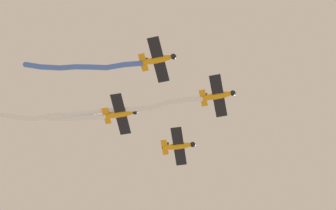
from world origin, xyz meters
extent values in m
ellipsoid|color=orange|center=(3.02, 5.77, 74.99)|extent=(2.83, 5.11, 1.04)
sphere|color=black|center=(2.13, 8.03, 74.99)|extent=(1.15, 1.15, 0.88)
ellipsoid|color=#232833|center=(2.78, 6.36, 75.38)|extent=(1.11, 1.44, 0.55)
cube|color=black|center=(2.95, 5.93, 74.86)|extent=(7.51, 4.33, 0.14)
cube|color=orange|center=(3.80, 3.79, 75.09)|extent=(3.04, 1.96, 0.12)
cube|color=black|center=(3.76, 3.88, 75.63)|extent=(0.55, 1.12, 1.43)
cylinder|color=white|center=(4.57, 2.35, 74.89)|extent=(1.98, 2.53, 0.94)
cylinder|color=white|center=(5.56, 0.15, 75.03)|extent=(1.78, 2.54, 1.44)
cylinder|color=white|center=(6.31, -2.33, 75.14)|extent=(1.67, 2.93, 1.13)
cylinder|color=white|center=(7.36, -4.91, 74.94)|extent=(2.18, 2.83, 1.14)
cylinder|color=white|center=(8.56, -7.18, 74.98)|extent=(1.95, 2.48, 1.30)
cylinder|color=white|center=(9.64, -9.46, 75.36)|extent=(2.08, 2.80, 1.44)
cylinder|color=white|center=(10.74, -11.98, 75.55)|extent=(1.85, 2.89, 0.91)
cylinder|color=white|center=(12.00, -14.59, 75.50)|extent=(2.18, 3.01, 0.86)
cylinder|color=white|center=(13.45, -17.13, 75.40)|extent=(2.20, 2.87, 1.01)
cylinder|color=white|center=(14.57, -19.54, 75.40)|extent=(1.69, 2.61, 1.06)
sphere|color=white|center=(3.95, 3.41, 74.94)|extent=(0.80, 0.80, 0.80)
sphere|color=white|center=(5.19, 1.28, 74.84)|extent=(0.80, 0.80, 0.80)
sphere|color=white|center=(5.94, -0.98, 75.23)|extent=(0.80, 0.80, 0.80)
sphere|color=white|center=(6.68, -3.69, 75.05)|extent=(0.80, 0.80, 0.80)
sphere|color=white|center=(8.05, -6.13, 74.82)|extent=(0.80, 0.80, 0.80)
sphere|color=white|center=(9.08, -8.24, 75.15)|extent=(0.80, 0.80, 0.80)
sphere|color=white|center=(10.21, -10.69, 75.58)|extent=(0.80, 0.80, 0.80)
sphere|color=white|center=(11.27, -13.27, 75.52)|extent=(0.80, 0.80, 0.80)
sphere|color=white|center=(12.73, -15.90, 75.47)|extent=(0.80, 0.80, 0.80)
sphere|color=white|center=(14.17, -18.37, 75.33)|extent=(0.80, 0.80, 0.80)
sphere|color=white|center=(14.97, -20.71, 75.47)|extent=(0.80, 0.80, 0.80)
ellipsoid|color=orange|center=(-1.36, -4.20, 74.59)|extent=(3.10, 5.04, 1.04)
sphere|color=black|center=(-2.39, -2.01, 74.59)|extent=(1.17, 1.17, 0.88)
ellipsoid|color=#232833|center=(-1.63, -3.63, 74.98)|extent=(1.17, 1.44, 0.55)
cube|color=black|center=(-1.43, -4.05, 74.46)|extent=(7.43, 4.70, 0.14)
cube|color=orange|center=(-0.45, -6.13, 74.69)|extent=(3.03, 2.10, 0.12)
cube|color=black|center=(-0.50, -6.04, 75.23)|extent=(0.62, 1.10, 1.43)
ellipsoid|color=orange|center=(12.99, 1.40, 75.29)|extent=(2.75, 5.12, 1.04)
sphere|color=black|center=(12.15, 3.67, 75.29)|extent=(1.14, 1.14, 0.88)
ellipsoid|color=#232833|center=(12.77, 1.99, 75.68)|extent=(1.09, 1.43, 0.55)
cube|color=black|center=(12.93, 1.56, 75.16)|extent=(7.53, 4.20, 0.14)
cube|color=orange|center=(13.74, -0.60, 75.39)|extent=(3.04, 1.92, 0.12)
cube|color=black|center=(13.70, -0.51, 75.93)|extent=(0.53, 1.13, 1.43)
cylinder|color=#4C75DB|center=(14.47, -2.04, 75.19)|extent=(1.93, 2.50, 0.93)
cylinder|color=#4C75DB|center=(15.59, -4.33, 75.13)|extent=(1.81, 2.79, 0.85)
cylinder|color=#4C75DB|center=(16.82, -6.66, 75.23)|extent=(2.18, 2.61, 1.12)
cylinder|color=#4C75DB|center=(18.07, -8.68, 75.47)|extent=(1.94, 2.27, 1.16)
cylinder|color=#4C75DB|center=(19.20, -10.62, 75.54)|extent=(1.90, 2.41, 0.93)
cylinder|color=#4C75DB|center=(20.68, -12.67, 75.30)|extent=(2.55, 2.62, 1.29)
cylinder|color=#4C75DB|center=(22.35, -14.57, 75.15)|extent=(2.16, 2.23, 0.91)
sphere|color=#4C75DB|center=(13.88, -0.98, 75.24)|extent=(0.79, 0.79, 0.79)
sphere|color=#4C75DB|center=(15.07, -3.09, 75.15)|extent=(0.79, 0.79, 0.79)
sphere|color=#4C75DB|center=(16.12, -5.57, 75.11)|extent=(0.79, 0.79, 0.79)
sphere|color=#4C75DB|center=(17.52, -7.75, 75.34)|extent=(0.79, 0.79, 0.79)
sphere|color=#4C75DB|center=(18.63, -9.61, 75.59)|extent=(0.79, 0.79, 0.79)
sphere|color=#4C75DB|center=(19.78, -11.62, 75.50)|extent=(0.79, 0.79, 0.79)
sphere|color=#4C75DB|center=(21.58, -13.72, 75.11)|extent=(0.79, 0.79, 0.79)
sphere|color=#4C75DB|center=(23.11, -15.42, 75.20)|extent=(0.79, 0.79, 0.79)
ellipsoid|color=orange|center=(8.62, -8.58, 74.79)|extent=(2.95, 5.08, 1.04)
sphere|color=black|center=(7.67, -6.35, 74.79)|extent=(1.16, 1.16, 0.88)
ellipsoid|color=#232833|center=(8.37, -7.99, 75.18)|extent=(1.14, 1.44, 0.55)
cube|color=black|center=(8.55, -8.42, 74.66)|extent=(7.48, 4.49, 0.14)
cube|color=orange|center=(9.46, -10.54, 74.89)|extent=(3.04, 2.03, 0.12)
cube|color=black|center=(9.42, -10.45, 75.43)|extent=(0.58, 1.12, 1.43)
cylinder|color=white|center=(10.20, -12.04, 74.81)|extent=(1.95, 2.61, 1.02)
cylinder|color=white|center=(11.36, -14.22, 74.91)|extent=(1.86, 2.50, 0.84)
cylinder|color=white|center=(12.38, -16.16, 75.06)|extent=(1.79, 2.12, 1.21)
cylinder|color=white|center=(13.53, -18.13, 75.41)|extent=(2.24, 2.62, 1.37)
cylinder|color=white|center=(14.62, -20.26, 75.82)|extent=(1.79, 2.39, 1.42)
cylinder|color=white|center=(15.66, -22.28, 76.21)|extent=(2.14, 2.40, 1.33)
cylinder|color=white|center=(17.09, -24.10, 76.41)|extent=(2.13, 2.20, 0.79)
sphere|color=white|center=(9.61, -10.91, 74.74)|extent=(0.78, 0.78, 0.78)
sphere|color=white|center=(10.78, -13.16, 74.89)|extent=(0.78, 0.78, 0.78)
sphere|color=white|center=(11.93, -15.28, 74.93)|extent=(0.78, 0.78, 0.78)
sphere|color=white|center=(12.83, -17.04, 75.19)|extent=(0.78, 0.78, 0.78)
sphere|color=white|center=(14.22, -19.22, 75.62)|extent=(0.78, 0.78, 0.78)
sphere|color=white|center=(15.02, -21.31, 76.02)|extent=(0.78, 0.78, 0.78)
sphere|color=white|center=(16.31, -23.26, 76.41)|extent=(0.78, 0.78, 0.78)
sphere|color=white|center=(17.86, -24.93, 76.42)|extent=(0.78, 0.78, 0.78)
camera|label=1|loc=(39.35, 20.49, 6.66)|focal=54.72mm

